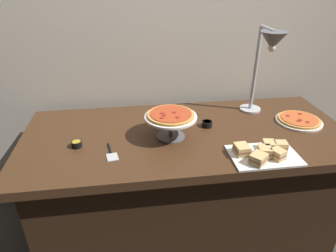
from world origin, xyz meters
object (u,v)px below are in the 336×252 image
(sauce_cup_near, at_px, (77,144))
(serving_spatula, at_px, (111,153))
(heat_lamp, at_px, (268,50))
(sandwich_platter, at_px, (264,153))
(sauce_cup_far, at_px, (207,124))
(pizza_plate_center, at_px, (171,118))
(pizza_plate_front, at_px, (299,120))

(sauce_cup_near, xyz_separation_m, serving_spatula, (0.18, -0.09, -0.02))
(heat_lamp, distance_m, sandwich_platter, 0.61)
(heat_lamp, relative_size, sauce_cup_far, 8.83)
(heat_lamp, xyz_separation_m, sandwich_platter, (-0.15, -0.42, -0.41))
(pizza_plate_center, xyz_separation_m, serving_spatula, (-0.33, -0.13, -0.12))
(pizza_plate_center, bearing_deg, pizza_plate_front, 4.80)
(pizza_plate_center, distance_m, sauce_cup_far, 0.27)
(pizza_plate_front, xyz_separation_m, sandwich_platter, (-0.38, -0.34, 0.01))
(heat_lamp, relative_size, serving_spatula, 3.21)
(heat_lamp, xyz_separation_m, pizza_plate_front, (0.23, -0.08, -0.42))
(heat_lamp, relative_size, sandwich_platter, 1.60)
(sandwich_platter, xyz_separation_m, serving_spatula, (-0.77, 0.14, -0.02))
(heat_lamp, distance_m, sauce_cup_near, 1.19)
(sandwich_platter, relative_size, sauce_cup_near, 6.17)
(sandwich_platter, height_order, sauce_cup_near, sandwich_platter)
(pizza_plate_center, height_order, sauce_cup_far, pizza_plate_center)
(pizza_plate_center, xyz_separation_m, sauce_cup_far, (0.24, 0.09, -0.10))
(heat_lamp, relative_size, sauce_cup_near, 9.88)
(pizza_plate_front, height_order, sandwich_platter, sandwich_platter)
(pizza_plate_center, distance_m, sauce_cup_near, 0.53)
(pizza_plate_front, height_order, pizza_plate_center, pizza_plate_center)
(pizza_plate_front, xyz_separation_m, serving_spatula, (-1.15, -0.20, -0.01))
(sauce_cup_far, bearing_deg, serving_spatula, -158.87)
(heat_lamp, height_order, serving_spatula, heat_lamp)
(pizza_plate_front, distance_m, pizza_plate_center, 0.83)
(heat_lamp, xyz_separation_m, pizza_plate_center, (-0.59, -0.15, -0.31))
(sandwich_platter, relative_size, serving_spatula, 2.00)
(sauce_cup_near, distance_m, sauce_cup_far, 0.76)
(serving_spatula, bearing_deg, sauce_cup_near, 153.79)
(pizza_plate_front, height_order, sauce_cup_far, sauce_cup_far)
(pizza_plate_front, distance_m, sauce_cup_far, 0.58)
(pizza_plate_front, distance_m, sandwich_platter, 0.51)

